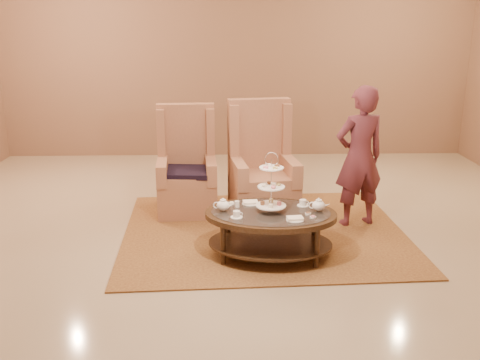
{
  "coord_description": "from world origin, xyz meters",
  "views": [
    {
      "loc": [
        -0.19,
        -5.25,
        2.32
      ],
      "look_at": [
        -0.04,
        0.2,
        0.67
      ],
      "focal_mm": 40.0,
      "sensor_mm": 36.0,
      "label": 1
    }
  ],
  "objects_px": {
    "armchair_left": "(187,176)",
    "armchair_right": "(262,178)",
    "person": "(359,157)",
    "tea_table": "(271,220)"
  },
  "relations": [
    {
      "from": "armchair_left",
      "to": "armchair_right",
      "type": "relative_size",
      "value": 0.94
    },
    {
      "from": "person",
      "to": "tea_table",
      "type": "bearing_deg",
      "value": 23.68
    },
    {
      "from": "armchair_left",
      "to": "person",
      "type": "xyz_separation_m",
      "value": [
        2.0,
        -0.55,
        0.37
      ]
    },
    {
      "from": "armchair_left",
      "to": "person",
      "type": "bearing_deg",
      "value": -19.19
    },
    {
      "from": "tea_table",
      "to": "person",
      "type": "distance_m",
      "value": 1.44
    },
    {
      "from": "armchair_left",
      "to": "person",
      "type": "height_order",
      "value": "person"
    },
    {
      "from": "tea_table",
      "to": "person",
      "type": "xyz_separation_m",
      "value": [
        1.08,
        0.87,
        0.42
      ]
    },
    {
      "from": "tea_table",
      "to": "armchair_right",
      "type": "relative_size",
      "value": 1.0
    },
    {
      "from": "person",
      "to": "armchair_left",
      "type": "bearing_deg",
      "value": -30.65
    },
    {
      "from": "tea_table",
      "to": "armchair_right",
      "type": "distance_m",
      "value": 1.25
    }
  ]
}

